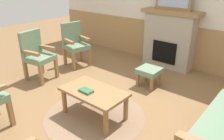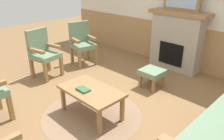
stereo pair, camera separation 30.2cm
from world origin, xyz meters
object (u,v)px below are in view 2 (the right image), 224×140
at_px(fireplace, 176,40).
at_px(footstool, 152,73).
at_px(coffee_table, 91,93).
at_px(armchair_by_window_left, 82,41).
at_px(armchair_near_fireplace, 43,51).
at_px(book_on_table, 83,90).

bearing_deg(fireplace, footstool, -79.77).
xyz_separation_m(coffee_table, footstool, (0.10, 1.39, -0.10)).
bearing_deg(coffee_table, armchair_by_window_left, 145.41).
height_order(fireplace, armchair_near_fireplace, fireplace).
distance_m(footstool, armchair_by_window_left, 1.94).
relative_size(coffee_table, armchair_near_fireplace, 0.98).
bearing_deg(footstool, book_on_table, -95.90).
height_order(footstool, armchair_near_fireplace, armchair_near_fireplace).
bearing_deg(book_on_table, fireplace, 91.15).
distance_m(coffee_table, footstool, 1.40).
bearing_deg(coffee_table, footstool, 86.05).
relative_size(coffee_table, armchair_by_window_left, 0.98).
bearing_deg(armchair_by_window_left, fireplace, 36.93).
xyz_separation_m(coffee_table, book_on_table, (-0.06, -0.10, 0.07)).
xyz_separation_m(fireplace, armchair_by_window_left, (-1.71, -1.29, -0.11)).
distance_m(fireplace, footstool, 1.22).
distance_m(armchair_near_fireplace, armchair_by_window_left, 1.01).
xyz_separation_m(book_on_table, armchair_near_fireplace, (-1.75, 0.34, 0.08)).
height_order(coffee_table, armchair_near_fireplace, armchair_near_fireplace).
bearing_deg(footstool, coffee_table, -93.95).
bearing_deg(fireplace, coffee_table, -87.50).
relative_size(footstool, armchair_by_window_left, 0.41).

